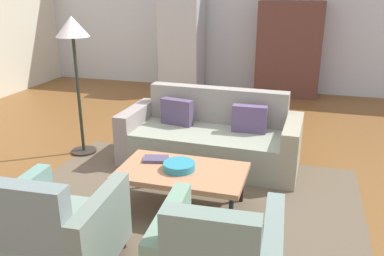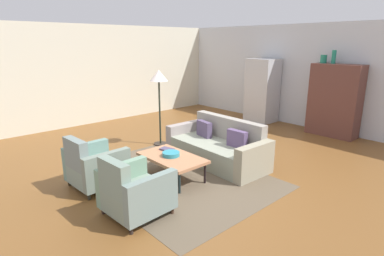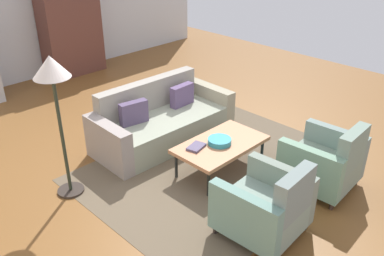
{
  "view_description": "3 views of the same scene",
  "coord_description": "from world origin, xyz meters",
  "px_view_note": "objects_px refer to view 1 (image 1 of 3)",
  "views": [
    {
      "loc": [
        1.23,
        -4.0,
        2.04
      ],
      "look_at": [
        0.21,
        -0.49,
        0.75
      ],
      "focal_mm": 37.51,
      "sensor_mm": 36.0,
      "label": 1
    },
    {
      "loc": [
        4.18,
        -3.88,
        2.32
      ],
      "look_at": [
        0.07,
        -0.16,
        0.79
      ],
      "focal_mm": 29.24,
      "sensor_mm": 36.0,
      "label": 2
    },
    {
      "loc": [
        -3.37,
        -3.73,
        3.03
      ],
      "look_at": [
        -0.04,
        -0.43,
        0.6
      ],
      "focal_mm": 38.82,
      "sensor_mm": 36.0,
      "label": 3
    }
  ],
  "objects_px": {
    "armchair_left": "(55,234)",
    "refrigerator": "(182,45)",
    "fruit_bowl": "(179,166)",
    "book_stack": "(156,159)",
    "cabinet": "(289,50)",
    "coffee_table": "(182,173)",
    "couch": "(212,138)",
    "floor_lamp": "(73,40)"
  },
  "relations": [
    {
      "from": "armchair_left",
      "to": "refrigerator",
      "type": "xyz_separation_m",
      "value": [
        -0.84,
        5.74,
        0.58
      ]
    },
    {
      "from": "armchair_left",
      "to": "fruit_bowl",
      "type": "relative_size",
      "value": 2.9
    },
    {
      "from": "book_stack",
      "to": "cabinet",
      "type": "height_order",
      "value": "cabinet"
    },
    {
      "from": "book_stack",
      "to": "refrigerator",
      "type": "distance_m",
      "value": 4.61
    },
    {
      "from": "fruit_bowl",
      "to": "coffee_table",
      "type": "bearing_deg",
      "value": 0.0
    },
    {
      "from": "couch",
      "to": "cabinet",
      "type": "height_order",
      "value": "cabinet"
    },
    {
      "from": "book_stack",
      "to": "cabinet",
      "type": "relative_size",
      "value": 0.15
    },
    {
      "from": "armchair_left",
      "to": "refrigerator",
      "type": "distance_m",
      "value": 5.83
    },
    {
      "from": "book_stack",
      "to": "refrigerator",
      "type": "xyz_separation_m",
      "value": [
        -1.12,
        4.44,
        0.5
      ]
    },
    {
      "from": "couch",
      "to": "coffee_table",
      "type": "height_order",
      "value": "couch"
    },
    {
      "from": "armchair_left",
      "to": "refrigerator",
      "type": "bearing_deg",
      "value": 95.25
    },
    {
      "from": "couch",
      "to": "refrigerator",
      "type": "bearing_deg",
      "value": -65.28
    },
    {
      "from": "cabinet",
      "to": "couch",
      "type": "bearing_deg",
      "value": -100.88
    },
    {
      "from": "coffee_table",
      "to": "refrigerator",
      "type": "bearing_deg",
      "value": 107.46
    },
    {
      "from": "couch",
      "to": "fruit_bowl",
      "type": "bearing_deg",
      "value": 90.24
    },
    {
      "from": "armchair_left",
      "to": "floor_lamp",
      "type": "bearing_deg",
      "value": 113.17
    },
    {
      "from": "refrigerator",
      "to": "floor_lamp",
      "type": "distance_m",
      "value": 3.65
    },
    {
      "from": "coffee_table",
      "to": "refrigerator",
      "type": "xyz_separation_m",
      "value": [
        -1.44,
        4.58,
        0.55
      ]
    },
    {
      "from": "couch",
      "to": "book_stack",
      "type": "bearing_deg",
      "value": 74.86
    },
    {
      "from": "armchair_left",
      "to": "cabinet",
      "type": "height_order",
      "value": "cabinet"
    },
    {
      "from": "coffee_table",
      "to": "refrigerator",
      "type": "relative_size",
      "value": 0.65
    },
    {
      "from": "cabinet",
      "to": "book_stack",
      "type": "bearing_deg",
      "value": -102.28
    },
    {
      "from": "refrigerator",
      "to": "cabinet",
      "type": "bearing_deg",
      "value": 2.83
    },
    {
      "from": "cabinet",
      "to": "floor_lamp",
      "type": "xyz_separation_m",
      "value": [
        -2.33,
        -3.71,
        0.54
      ]
    },
    {
      "from": "coffee_table",
      "to": "cabinet",
      "type": "height_order",
      "value": "cabinet"
    },
    {
      "from": "couch",
      "to": "coffee_table",
      "type": "xyz_separation_m",
      "value": [
        -0.0,
        -1.19,
        0.08
      ]
    },
    {
      "from": "fruit_bowl",
      "to": "cabinet",
      "type": "xyz_separation_m",
      "value": [
        0.7,
        4.68,
        0.46
      ]
    },
    {
      "from": "couch",
      "to": "coffee_table",
      "type": "relative_size",
      "value": 1.77
    },
    {
      "from": "fruit_bowl",
      "to": "floor_lamp",
      "type": "xyz_separation_m",
      "value": [
        -1.62,
        0.97,
        1.0
      ]
    },
    {
      "from": "cabinet",
      "to": "refrigerator",
      "type": "height_order",
      "value": "refrigerator"
    },
    {
      "from": "fruit_bowl",
      "to": "book_stack",
      "type": "height_order",
      "value": "fruit_bowl"
    },
    {
      "from": "refrigerator",
      "to": "armchair_left",
      "type": "bearing_deg",
      "value": -81.65
    },
    {
      "from": "cabinet",
      "to": "refrigerator",
      "type": "bearing_deg",
      "value": -177.17
    },
    {
      "from": "armchair_left",
      "to": "book_stack",
      "type": "distance_m",
      "value": 1.33
    },
    {
      "from": "armchair_left",
      "to": "book_stack",
      "type": "bearing_deg",
      "value": 74.72
    },
    {
      "from": "cabinet",
      "to": "floor_lamp",
      "type": "bearing_deg",
      "value": -122.07
    },
    {
      "from": "fruit_bowl",
      "to": "refrigerator",
      "type": "relative_size",
      "value": 0.16
    },
    {
      "from": "book_stack",
      "to": "floor_lamp",
      "type": "distance_m",
      "value": 1.88
    },
    {
      "from": "fruit_bowl",
      "to": "floor_lamp",
      "type": "relative_size",
      "value": 0.18
    },
    {
      "from": "fruit_bowl",
      "to": "book_stack",
      "type": "bearing_deg",
      "value": 155.1
    },
    {
      "from": "couch",
      "to": "armchair_left",
      "type": "xyz_separation_m",
      "value": [
        -0.6,
        -2.35,
        0.06
      ]
    },
    {
      "from": "couch",
      "to": "armchair_left",
      "type": "relative_size",
      "value": 2.42
    }
  ]
}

